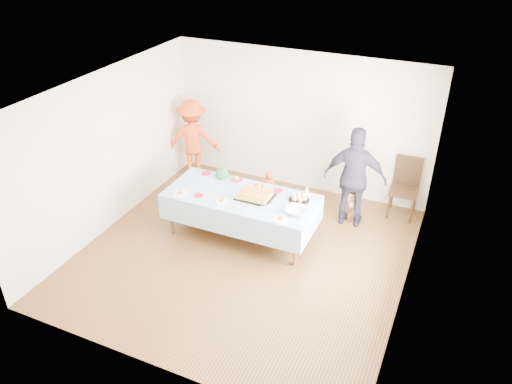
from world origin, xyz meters
TOP-DOWN VIEW (x-y plane):
  - ground at (0.00, 0.00)m, footprint 5.00×5.00m
  - room_walls at (0.05, 0.00)m, footprint 5.04×5.04m
  - party_table at (-0.28, 0.47)m, footprint 2.50×1.10m
  - birthday_cake at (-0.04, 0.50)m, footprint 0.59×0.45m
  - rolls_tray at (0.65, 0.71)m, footprint 0.34×0.34m
  - punch_bowl at (0.75, 0.33)m, footprint 0.35×0.35m
  - party_hat at (0.70, 0.93)m, footprint 0.11×0.11m
  - fork_pile at (0.28, 0.27)m, footprint 0.24×0.18m
  - plate_red_far_a at (-1.16, 0.91)m, footprint 0.17×0.17m
  - plate_red_far_b at (-0.57, 0.91)m, footprint 0.20×0.20m
  - plate_red_far_c at (-0.13, 0.86)m, footprint 0.16×0.16m
  - plate_red_far_d at (0.21, 0.85)m, footprint 0.18×0.18m
  - plate_red_near at (-0.91, 0.17)m, footprint 0.16×0.16m
  - plate_white_left at (-1.20, 0.10)m, footprint 0.25×0.25m
  - plate_white_mid at (-0.46, 0.16)m, footprint 0.22×0.22m
  - plate_white_right at (0.59, 0.06)m, footprint 0.23×0.23m
  - dining_chair at (2.10, 2.29)m, footprint 0.48×0.48m
  - toddler_left at (-0.15, 1.36)m, footprint 0.32×0.23m
  - toddler_mid at (-0.84, 0.90)m, footprint 0.52×0.41m
  - toddler_right at (1.32, 1.69)m, footprint 0.39×0.31m
  - adult_left at (-2.10, 2.04)m, footprint 1.20×0.98m
  - adult_right at (1.33, 1.57)m, footprint 1.10×0.54m

SIDE VIEW (x-z plane):
  - ground at x=0.00m, z-range 0.00..0.00m
  - toddler_right at x=1.32m, z-range 0.00..0.79m
  - toddler_left at x=-0.15m, z-range 0.00..0.83m
  - toddler_mid at x=-0.84m, z-range 0.00..0.94m
  - dining_chair at x=2.10m, z-range 0.06..1.15m
  - party_table at x=-0.28m, z-range 0.33..1.11m
  - plate_red_far_a at x=-1.16m, z-range 0.78..0.79m
  - plate_red_far_b at x=-0.57m, z-range 0.78..0.79m
  - plate_red_far_c at x=-0.13m, z-range 0.78..0.79m
  - plate_red_far_d at x=0.21m, z-range 0.78..0.79m
  - plate_red_near at x=-0.91m, z-range 0.78..0.79m
  - plate_white_left at x=-1.20m, z-range 0.78..0.79m
  - plate_white_mid at x=-0.46m, z-range 0.78..0.79m
  - plate_white_right at x=0.59m, z-range 0.78..0.79m
  - adult_left at x=-2.10m, z-range 0.00..1.62m
  - fork_pile at x=0.28m, z-range 0.78..0.85m
  - punch_bowl at x=0.75m, z-range 0.78..0.87m
  - rolls_tray at x=0.65m, z-range 0.77..0.87m
  - birthday_cake at x=-0.04m, z-range 0.78..0.88m
  - party_hat at x=0.70m, z-range 0.78..0.96m
  - adult_right at x=1.33m, z-range 0.00..1.82m
  - room_walls at x=0.05m, z-range 0.41..3.13m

